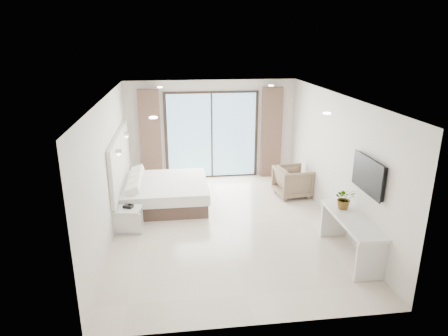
{
  "coord_description": "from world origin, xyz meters",
  "views": [
    {
      "loc": [
        -1.0,
        -7.55,
        3.79
      ],
      "look_at": [
        0.0,
        0.4,
        1.14
      ],
      "focal_mm": 32.0,
      "sensor_mm": 36.0,
      "label": 1
    }
  ],
  "objects_px": {
    "nightstand": "(128,220)",
    "armchair": "(293,180)",
    "console_desk": "(352,228)",
    "bed": "(164,193)"
  },
  "relations": [
    {
      "from": "nightstand",
      "to": "armchair",
      "type": "xyz_separation_m",
      "value": [
        3.87,
        1.43,
        0.16
      ]
    },
    {
      "from": "console_desk",
      "to": "armchair",
      "type": "xyz_separation_m",
      "value": [
        -0.19,
        2.95,
        -0.16
      ]
    },
    {
      "from": "nightstand",
      "to": "bed",
      "type": "bearing_deg",
      "value": 68.3
    },
    {
      "from": "nightstand",
      "to": "console_desk",
      "type": "relative_size",
      "value": 0.34
    },
    {
      "from": "nightstand",
      "to": "armchair",
      "type": "height_order",
      "value": "armchair"
    },
    {
      "from": "nightstand",
      "to": "armchair",
      "type": "bearing_deg",
      "value": 27.49
    },
    {
      "from": "bed",
      "to": "nightstand",
      "type": "xyz_separation_m",
      "value": [
        -0.71,
        -1.28,
        -0.05
      ]
    },
    {
      "from": "console_desk",
      "to": "armchair",
      "type": "distance_m",
      "value": 2.96
    },
    {
      "from": "bed",
      "to": "console_desk",
      "type": "distance_m",
      "value": 4.38
    },
    {
      "from": "console_desk",
      "to": "bed",
      "type": "bearing_deg",
      "value": 140.17
    }
  ]
}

